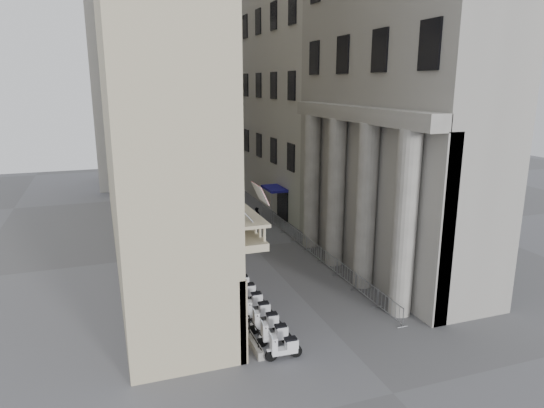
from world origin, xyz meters
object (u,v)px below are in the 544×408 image
at_px(security_tent, 193,191).
at_px(pedestrian_a, 227,204).
at_px(street_lamp, 190,174).
at_px(info_kiosk, 211,227).
at_px(pedestrian_b, 257,216).
at_px(scooter_0, 284,359).

relative_size(security_tent, pedestrian_a, 1.95).
distance_m(street_lamp, info_kiosk, 4.85).
relative_size(street_lamp, pedestrian_b, 5.38).
bearing_deg(pedestrian_a, info_kiosk, 76.50).
bearing_deg(pedestrian_b, info_kiosk, 71.81).
relative_size(scooter_0, street_lamp, 0.18).
bearing_deg(street_lamp, pedestrian_b, 12.57).
bearing_deg(info_kiosk, pedestrian_b, 22.26).
height_order(street_lamp, pedestrian_b, street_lamp).
bearing_deg(street_lamp, scooter_0, -76.44).
relative_size(pedestrian_a, pedestrian_b, 1.27).
relative_size(scooter_0, pedestrian_b, 0.99).
relative_size(security_tent, street_lamp, 0.46).
distance_m(info_kiosk, pedestrian_a, 7.44).
xyz_separation_m(security_tent, street_lamp, (-0.89, -4.09, 2.32)).
height_order(info_kiosk, pedestrian_b, info_kiosk).
distance_m(security_tent, info_kiosk, 6.87).
distance_m(scooter_0, street_lamp, 21.82).
distance_m(security_tent, street_lamp, 4.79).
distance_m(scooter_0, pedestrian_a, 25.80).
xyz_separation_m(info_kiosk, pedestrian_a, (3.00, 6.81, 0.06)).
bearing_deg(info_kiosk, security_tent, 85.35).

